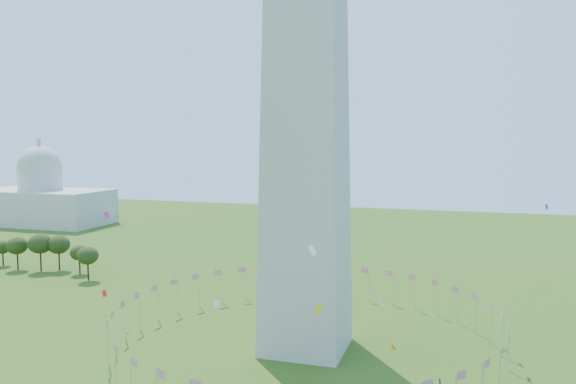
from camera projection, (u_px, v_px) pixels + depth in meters
name	position (u px, v px, depth m)	size (l,w,h in m)	color
flag_ring	(306.00, 327.00, 118.42)	(80.24, 80.24, 9.00)	silver
capitol_building	(40.00, 180.00, 293.33)	(70.00, 35.00, 46.00)	beige
kites_aloft	(324.00, 293.00, 89.45)	(114.30, 70.33, 33.58)	white
tree_line_west	(35.00, 255.00, 188.18)	(55.35, 15.87, 12.40)	#334818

